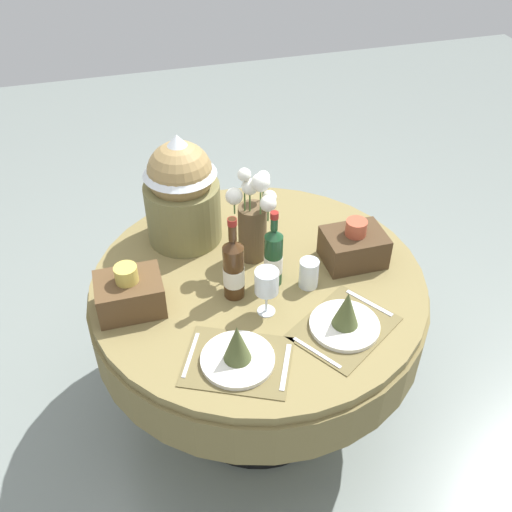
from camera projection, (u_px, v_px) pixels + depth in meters
The scene contains 12 objects.
ground at pixel (258, 400), 2.66m from camera, with size 8.00×8.00×0.00m, color gray.
dining_table at pixel (258, 305), 2.28m from camera, with size 1.28×1.28×0.74m.
place_setting_left at pixel (237, 352), 1.84m from camera, with size 0.42×0.38×0.16m.
place_setting_right at pixel (345, 318), 1.96m from camera, with size 0.43×0.40×0.16m.
flower_vase at pixel (253, 219), 2.16m from camera, with size 0.19×0.19×0.41m.
wine_bottle_left at pixel (234, 268), 2.04m from camera, with size 0.08×0.08×0.34m.
wine_bottle_centre at pixel (273, 257), 2.09m from camera, with size 0.07×0.07×0.31m.
wine_glass_left at pixel (267, 283), 1.96m from camera, with size 0.08×0.08×0.18m.
tumbler_near_left at pixel (309, 273), 2.12m from camera, with size 0.07×0.07×0.11m, color silver.
gift_tub_back_left at pixel (181, 186), 2.23m from camera, with size 0.30×0.30×0.46m.
woven_basket_side_left at pixel (130, 293), 2.02m from camera, with size 0.23×0.18×0.19m.
woven_basket_side_right at pixel (354, 247), 2.22m from camera, with size 0.23×0.18×0.19m.
Camera 1 is at (-0.46, -1.58, 2.19)m, focal length 40.88 mm.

